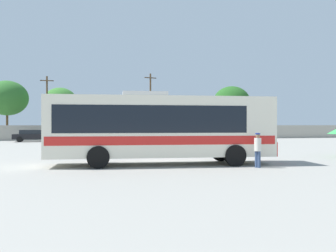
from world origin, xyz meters
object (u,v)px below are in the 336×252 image
at_px(parked_car_leftmost_black, 32,135).
at_px(parked_car_third_silver, 137,134).
at_px(coach_bus_cream_red, 159,126).
at_px(attendant_by_bus_door, 258,148).
at_px(roadside_tree_midright, 154,106).
at_px(utility_pole_far, 150,105).
at_px(utility_pole_near, 47,106).
at_px(parked_car_second_black, 80,135).
at_px(roadside_tree_left, 7,98).
at_px(roadside_tree_right, 232,102).
at_px(roadside_tree_midleft, 60,102).
at_px(parked_car_rightmost_grey, 185,134).

relative_size(parked_car_leftmost_black, parked_car_third_silver, 0.97).
relative_size(coach_bus_cream_red, attendant_by_bus_door, 7.00).
bearing_deg(roadside_tree_midright, parked_car_leftmost_black, -157.36).
distance_m(coach_bus_cream_red, utility_pole_far, 33.61).
distance_m(parked_car_leftmost_black, roadside_tree_midright, 17.84).
bearing_deg(utility_pole_near, parked_car_third_silver, -30.68).
xyz_separation_m(parked_car_second_black, parked_car_third_silver, (7.00, -0.18, -0.02)).
bearing_deg(attendant_by_bus_door, roadside_tree_midright, 86.73).
height_order(parked_car_leftmost_black, roadside_tree_left, roadside_tree_left).
relative_size(roadside_tree_left, roadside_tree_right, 1.00).
relative_size(parked_car_second_black, utility_pole_far, 0.50).
xyz_separation_m(parked_car_second_black, utility_pole_near, (-4.48, 6.63, 3.71)).
xyz_separation_m(utility_pole_far, roadside_tree_right, (14.33, 4.21, 0.92)).
relative_size(attendant_by_bus_door, roadside_tree_right, 0.19).
relative_size(coach_bus_cream_red, parked_car_third_silver, 2.45).
xyz_separation_m(coach_bus_cream_red, roadside_tree_left, (-14.52, 37.49, 3.89)).
bearing_deg(roadside_tree_midleft, roadside_tree_left, 166.30).
bearing_deg(roadside_tree_midleft, coach_bus_cream_red, -78.76).
relative_size(parked_car_second_black, roadside_tree_left, 0.56).
bearing_deg(parked_car_leftmost_black, attendant_by_bus_door, -64.63).
xyz_separation_m(parked_car_rightmost_grey, roadside_tree_right, (11.02, 10.95, 5.01)).
bearing_deg(utility_pole_far, parked_car_rightmost_grey, -63.80).
height_order(attendant_by_bus_door, parked_car_rightmost_grey, attendant_by_bus_door).
relative_size(coach_bus_cream_red, roadside_tree_right, 1.36).
distance_m(utility_pole_near, roadside_tree_midleft, 2.60).
xyz_separation_m(utility_pole_near, utility_pole_far, (14.26, -0.79, 0.36)).
bearing_deg(roadside_tree_midleft, utility_pole_near, -130.80).
distance_m(utility_pole_near, utility_pole_far, 14.29).
xyz_separation_m(attendant_by_bus_door, parked_car_leftmost_black, (-13.98, 29.49, -0.17)).
bearing_deg(parked_car_rightmost_grey, roadside_tree_left, 154.37).
bearing_deg(coach_bus_cream_red, roadside_tree_midright, 79.44).
bearing_deg(parked_car_leftmost_black, parked_car_third_silver, -0.79).
distance_m(parked_car_second_black, roadside_tree_midright, 13.08).
xyz_separation_m(parked_car_third_silver, roadside_tree_midleft, (-9.86, 8.69, 4.49)).
bearing_deg(utility_pole_far, roadside_tree_midleft, 168.09).
bearing_deg(parked_car_leftmost_black, coach_bus_cream_red, -70.28).
height_order(parked_car_third_silver, parked_car_rightmost_grey, parked_car_third_silver).
bearing_deg(parked_car_rightmost_grey, utility_pole_near, 156.82).
bearing_deg(roadside_tree_midleft, parked_car_rightmost_grey, -30.52).
bearing_deg(roadside_tree_right, roadside_tree_midright, -166.08).
bearing_deg(roadside_tree_left, roadside_tree_midleft, -13.70).
relative_size(attendant_by_bus_door, roadside_tree_midright, 0.25).
bearing_deg(utility_pole_far, parked_car_third_silver, -114.78).
relative_size(parked_car_third_silver, roadside_tree_midright, 0.72).
xyz_separation_m(parked_car_second_black, roadside_tree_left, (-10.29, 10.32, 5.02)).
xyz_separation_m(coach_bus_cream_red, roadside_tree_midleft, (-7.09, 35.68, 3.33)).
bearing_deg(roadside_tree_midright, roadside_tree_left, 170.11).
height_order(roadside_tree_left, roadside_tree_right, roadside_tree_left).
relative_size(coach_bus_cream_red, roadside_tree_midleft, 1.55).
height_order(coach_bus_cream_red, utility_pole_far, utility_pole_far).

